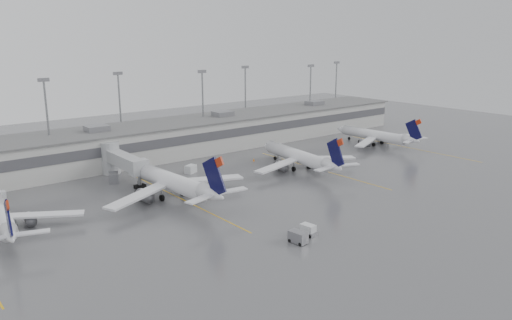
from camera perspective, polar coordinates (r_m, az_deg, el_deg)
ground at (r=85.91m, az=10.44°, el=-6.23°), size 260.00×260.00×0.00m
terminal at (r=128.69m, az=-9.28°, el=2.57°), size 152.00×17.00×9.45m
light_masts at (r=132.40m, az=-10.65°, el=6.28°), size 142.40×8.00×20.60m
jet_bridge_right at (r=109.20m, az=-15.44°, el=0.01°), size 4.00×17.20×7.00m
stand_markings at (r=102.27m, az=0.28°, el=-2.66°), size 105.25×40.00×0.01m
jet_far_left at (r=86.14m, az=-27.14°, el=-5.65°), size 23.90×26.91×8.71m
jet_mid_left at (r=93.76m, az=-9.80°, el=-2.34°), size 29.26×32.89×10.64m
jet_mid_right at (r=112.19m, az=5.07°, el=0.39°), size 26.45×29.83×9.68m
jet_far_right at (r=140.93m, az=13.64°, el=2.77°), size 24.41×27.41×8.86m
baggage_tug at (r=76.75m, az=5.95°, el=-8.07°), size 2.00×2.81×1.68m
baggage_cart at (r=73.79m, az=4.82°, el=-8.76°), size 1.91×2.91×1.76m
gse_uld_b at (r=110.50m, az=-7.47°, el=-1.03°), size 2.92×2.48×1.75m
gse_uld_c at (r=123.16m, az=3.09°, el=0.68°), size 3.14×2.68×1.88m
gse_loader at (r=106.90m, az=-15.97°, el=-1.94°), size 2.92×3.58×1.93m
cone_a at (r=90.13m, az=-26.66°, el=-6.32°), size 0.48×0.48×0.76m
cone_b at (r=100.24m, az=-7.03°, el=-2.92°), size 0.42×0.42×0.67m
cone_c at (r=119.87m, az=-0.26°, el=0.04°), size 0.46×0.46×0.73m
cone_d at (r=147.09m, az=12.91°, el=2.31°), size 0.40×0.40×0.64m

